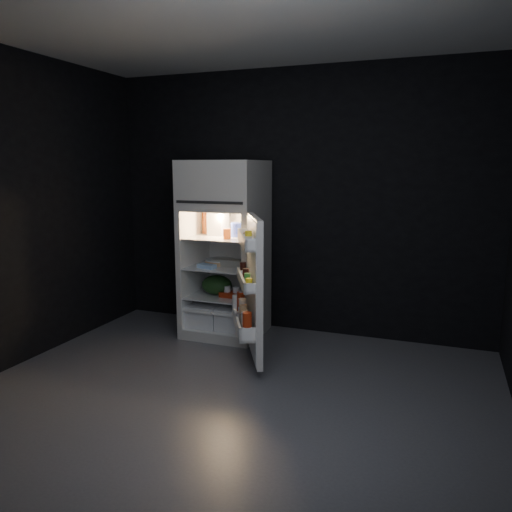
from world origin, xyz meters
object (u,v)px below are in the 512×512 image
at_px(refrigerator, 226,243).
at_px(fridge_door, 251,290).
at_px(milk_jug, 218,224).
at_px(egg_carton, 228,263).
at_px(yogurt_tray, 233,295).

xyz_separation_m(refrigerator, fridge_door, (0.55, -0.71, -0.28)).
height_order(fridge_door, milk_jug, fridge_door).
relative_size(milk_jug, egg_carton, 0.78).
height_order(refrigerator, milk_jug, refrigerator).
relative_size(fridge_door, egg_carton, 3.97).
bearing_deg(egg_carton, fridge_door, -54.12).
bearing_deg(refrigerator, fridge_door, -52.24).
height_order(milk_jug, yogurt_tray, milk_jug).
height_order(refrigerator, fridge_door, refrigerator).
xyz_separation_m(milk_jug, yogurt_tray, (0.22, -0.14, -0.69)).
relative_size(fridge_door, milk_jug, 5.08).
xyz_separation_m(refrigerator, milk_jug, (-0.09, 0.01, 0.19)).
distance_m(refrigerator, milk_jug, 0.21).
relative_size(refrigerator, egg_carton, 5.79).
bearing_deg(refrigerator, yogurt_tray, -44.78).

